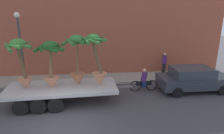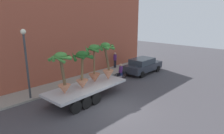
{
  "view_description": "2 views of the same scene",
  "coord_description": "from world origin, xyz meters",
  "px_view_note": "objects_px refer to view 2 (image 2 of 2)",
  "views": [
    {
      "loc": [
        1.47,
        -7.63,
        5.04
      ],
      "look_at": [
        2.54,
        2.99,
        1.89
      ],
      "focal_mm": 30.57,
      "sensor_mm": 36.0,
      "label": 1
    },
    {
      "loc": [
        -8.66,
        -7.8,
        5.8
      ],
      "look_at": [
        2.48,
        2.73,
        1.79
      ],
      "focal_mm": 31.48,
      "sensor_mm": 36.0,
      "label": 2
    }
  ],
  "objects_px": {
    "potted_palm_rear": "(62,71)",
    "potted_palm_middle": "(107,61)",
    "parked_car": "(143,65)",
    "street_lamp": "(26,55)",
    "flatbed_trailer": "(84,90)",
    "cyclist": "(121,72)",
    "pedestrian_near_gate": "(115,60)",
    "potted_palm_extra": "(82,67)",
    "potted_palm_front": "(94,63)"
  },
  "relations": [
    {
      "from": "potted_palm_middle",
      "to": "cyclist",
      "type": "bearing_deg",
      "value": 22.07
    },
    {
      "from": "potted_palm_middle",
      "to": "parked_car",
      "type": "relative_size",
      "value": 0.64
    },
    {
      "from": "parked_car",
      "to": "street_lamp",
      "type": "distance_m",
      "value": 11.53
    },
    {
      "from": "potted_palm_extra",
      "to": "pedestrian_near_gate",
      "type": "bearing_deg",
      "value": 28.34
    },
    {
      "from": "potted_palm_middle",
      "to": "pedestrian_near_gate",
      "type": "xyz_separation_m",
      "value": [
        5.49,
        4.2,
        -1.42
      ]
    },
    {
      "from": "pedestrian_near_gate",
      "to": "flatbed_trailer",
      "type": "bearing_deg",
      "value": -151.74
    },
    {
      "from": "potted_palm_front",
      "to": "potted_palm_extra",
      "type": "bearing_deg",
      "value": -166.64
    },
    {
      "from": "potted_palm_middle",
      "to": "parked_car",
      "type": "height_order",
      "value": "potted_palm_middle"
    },
    {
      "from": "flatbed_trailer",
      "to": "cyclist",
      "type": "bearing_deg",
      "value": 12.69
    },
    {
      "from": "cyclist",
      "to": "street_lamp",
      "type": "bearing_deg",
      "value": 168.65
    },
    {
      "from": "pedestrian_near_gate",
      "to": "cyclist",
      "type": "bearing_deg",
      "value": -129.49
    },
    {
      "from": "pedestrian_near_gate",
      "to": "street_lamp",
      "type": "xyz_separation_m",
      "value": [
        -10.38,
        -1.37,
        2.19
      ]
    },
    {
      "from": "parked_car",
      "to": "flatbed_trailer",
      "type": "bearing_deg",
      "value": -173.94
    },
    {
      "from": "parked_car",
      "to": "pedestrian_near_gate",
      "type": "distance_m",
      "value": 3.34
    },
    {
      "from": "parked_car",
      "to": "street_lamp",
      "type": "bearing_deg",
      "value": 170.39
    },
    {
      "from": "potted_palm_extra",
      "to": "cyclist",
      "type": "bearing_deg",
      "value": 13.41
    },
    {
      "from": "potted_palm_front",
      "to": "street_lamp",
      "type": "height_order",
      "value": "street_lamp"
    },
    {
      "from": "potted_palm_rear",
      "to": "street_lamp",
      "type": "bearing_deg",
      "value": 108.22
    },
    {
      "from": "potted_palm_rear",
      "to": "cyclist",
      "type": "bearing_deg",
      "value": 10.3
    },
    {
      "from": "potted_palm_extra",
      "to": "parked_car",
      "type": "bearing_deg",
      "value": 6.68
    },
    {
      "from": "pedestrian_near_gate",
      "to": "potted_palm_middle",
      "type": "bearing_deg",
      "value": -142.6
    },
    {
      "from": "potted_palm_rear",
      "to": "pedestrian_near_gate",
      "type": "relative_size",
      "value": 1.59
    },
    {
      "from": "potted_palm_rear",
      "to": "potted_palm_extra",
      "type": "xyz_separation_m",
      "value": [
        1.52,
        -0.03,
        -0.05
      ]
    },
    {
      "from": "potted_palm_front",
      "to": "cyclist",
      "type": "bearing_deg",
      "value": 13.43
    },
    {
      "from": "parked_car",
      "to": "street_lamp",
      "type": "height_order",
      "value": "street_lamp"
    },
    {
      "from": "cyclist",
      "to": "pedestrian_near_gate",
      "type": "relative_size",
      "value": 1.08
    },
    {
      "from": "potted_palm_extra",
      "to": "cyclist",
      "type": "distance_m",
      "value": 5.91
    },
    {
      "from": "flatbed_trailer",
      "to": "pedestrian_near_gate",
      "type": "distance_m",
      "value": 8.77
    },
    {
      "from": "cyclist",
      "to": "street_lamp",
      "type": "relative_size",
      "value": 0.38
    },
    {
      "from": "potted_palm_rear",
      "to": "street_lamp",
      "type": "height_order",
      "value": "street_lamp"
    },
    {
      "from": "potted_palm_front",
      "to": "cyclist",
      "type": "relative_size",
      "value": 1.54
    },
    {
      "from": "potted_palm_middle",
      "to": "cyclist",
      "type": "xyz_separation_m",
      "value": [
        3.05,
        1.24,
        -1.79
      ]
    },
    {
      "from": "pedestrian_near_gate",
      "to": "potted_palm_rear",
      "type": "bearing_deg",
      "value": -155.84
    },
    {
      "from": "street_lamp",
      "to": "flatbed_trailer",
      "type": "bearing_deg",
      "value": -46.32
    },
    {
      "from": "potted_palm_rear",
      "to": "parked_car",
      "type": "bearing_deg",
      "value": 5.5
    },
    {
      "from": "potted_palm_middle",
      "to": "cyclist",
      "type": "relative_size",
      "value": 1.59
    },
    {
      "from": "potted_palm_rear",
      "to": "pedestrian_near_gate",
      "type": "xyz_separation_m",
      "value": [
        9.44,
        4.23,
        -1.48
      ]
    },
    {
      "from": "potted_palm_middle",
      "to": "parked_car",
      "type": "xyz_separation_m",
      "value": [
        6.24,
        0.95,
        -1.63
      ]
    },
    {
      "from": "potted_palm_extra",
      "to": "street_lamp",
      "type": "bearing_deg",
      "value": 130.4
    },
    {
      "from": "street_lamp",
      "to": "potted_palm_front",
      "type": "bearing_deg",
      "value": -33.94
    },
    {
      "from": "potted_palm_extra",
      "to": "street_lamp",
      "type": "relative_size",
      "value": 0.54
    },
    {
      "from": "flatbed_trailer",
      "to": "street_lamp",
      "type": "relative_size",
      "value": 1.48
    },
    {
      "from": "flatbed_trailer",
      "to": "pedestrian_near_gate",
      "type": "height_order",
      "value": "pedestrian_near_gate"
    },
    {
      "from": "potted_palm_middle",
      "to": "pedestrian_near_gate",
      "type": "distance_m",
      "value": 7.06
    },
    {
      "from": "cyclist",
      "to": "pedestrian_near_gate",
      "type": "distance_m",
      "value": 3.86
    },
    {
      "from": "cyclist",
      "to": "street_lamp",
      "type": "height_order",
      "value": "street_lamp"
    },
    {
      "from": "potted_palm_rear",
      "to": "potted_palm_middle",
      "type": "bearing_deg",
      "value": 0.49
    },
    {
      "from": "potted_palm_front",
      "to": "potted_palm_extra",
      "type": "distance_m",
      "value": 1.4
    },
    {
      "from": "potted_palm_extra",
      "to": "flatbed_trailer",
      "type": "bearing_deg",
      "value": 31.47
    },
    {
      "from": "flatbed_trailer",
      "to": "potted_palm_extra",
      "type": "bearing_deg",
      "value": -148.53
    }
  ]
}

